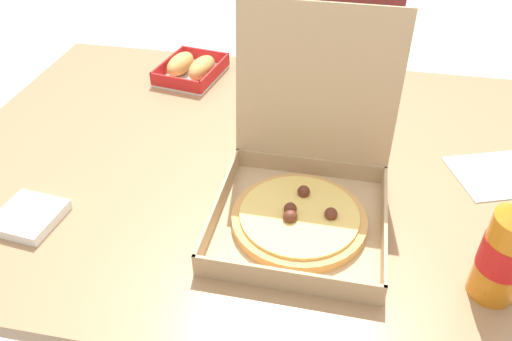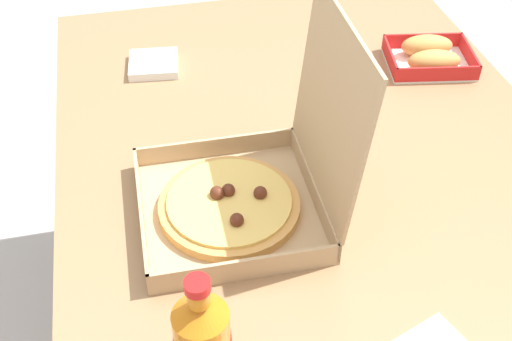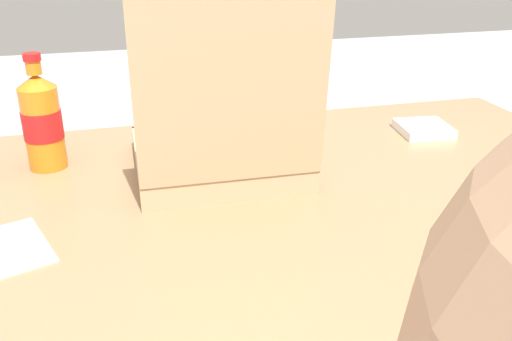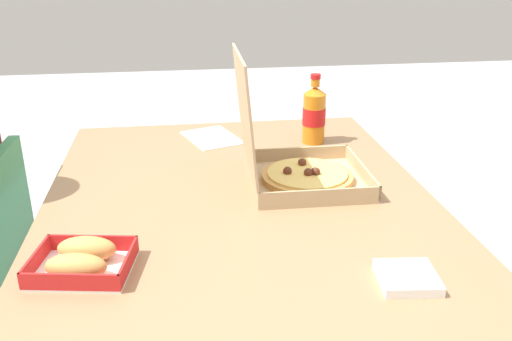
{
  "view_description": "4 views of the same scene",
  "coord_description": "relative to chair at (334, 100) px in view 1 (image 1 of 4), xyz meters",
  "views": [
    {
      "loc": [
        0.16,
        -0.86,
        1.37
      ],
      "look_at": [
        0.01,
        -0.11,
        0.78
      ],
      "focal_mm": 34.83,
      "sensor_mm": 36.0,
      "label": 1
    },
    {
      "loc": [
        0.89,
        -0.32,
        1.53
      ],
      "look_at": [
        0.04,
        -0.13,
        0.75
      ],
      "focal_mm": 44.75,
      "sensor_mm": 36.0,
      "label": 2
    },
    {
      "loc": [
        0.29,
        0.8,
        1.17
      ],
      "look_at": [
        0.06,
        -0.09,
        0.76
      ],
      "focal_mm": 39.45,
      "sensor_mm": 36.0,
      "label": 3
    },
    {
      "loc": [
        -1.23,
        0.14,
        1.33
      ],
      "look_at": [
        0.1,
        -0.05,
        0.77
      ],
      "focal_mm": 38.75,
      "sensor_mm": 36.0,
      "label": 4
    }
  ],
  "objects": [
    {
      "name": "paper_menu",
      "position": [
        0.38,
        -0.69,
        0.25
      ],
      "size": [
        0.25,
        0.21,
        0.0
      ],
      "primitive_type": "cube",
      "rotation": [
        0.0,
        0.0,
        0.34
      ],
      "color": "white",
      "rests_on": "dining_table"
    },
    {
      "name": "chair",
      "position": [
        0.0,
        0.0,
        0.0
      ],
      "size": [
        0.41,
        0.41,
        0.83
      ],
      "color": "#338451",
      "rests_on": "ground_plane"
    },
    {
      "name": "napkin_pile",
      "position": [
        -0.52,
        -1.0,
        0.26
      ],
      "size": [
        0.12,
        0.12,
        0.02
      ],
      "primitive_type": "cube",
      "rotation": [
        0.0,
        0.0,
        -0.11
      ],
      "color": "white",
      "rests_on": "dining_table"
    },
    {
      "name": "cola_bottle",
      "position": [
        0.29,
        -1.01,
        0.34
      ],
      "size": [
        0.07,
        0.07,
        0.22
      ],
      "color": "orange",
      "rests_on": "dining_table"
    },
    {
      "name": "pizza_box_open",
      "position": [
        -0.03,
        -0.89,
        0.3
      ],
      "size": [
        0.31,
        0.34,
        0.35
      ],
      "color": "tan",
      "rests_on": "dining_table"
    },
    {
      "name": "bread_side_box",
      "position": [
        -0.39,
        -0.38,
        0.27
      ],
      "size": [
        0.18,
        0.21,
        0.06
      ],
      "color": "white",
      "rests_on": "dining_table"
    },
    {
      "name": "diner_person",
      "position": [
        0.0,
        0.06,
        0.21
      ],
      "size": [
        0.36,
        0.41,
        1.15
      ],
      "color": "#333847",
      "rests_on": "ground_plane"
    },
    {
      "name": "dining_table",
      "position": [
        -0.14,
        -0.73,
        0.18
      ],
      "size": [
        1.36,
        0.99,
        0.73
      ],
      "color": "#997551",
      "rests_on": "ground_plane"
    }
  ]
}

